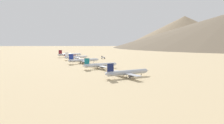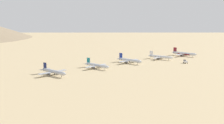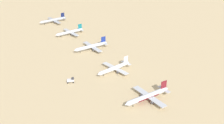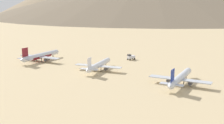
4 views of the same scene
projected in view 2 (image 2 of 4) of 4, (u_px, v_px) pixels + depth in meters
ground_plane at (132, 64)px, 286.80m from camera, size 1800.00×1800.00×0.00m
parked_jet_0 at (53, 72)px, 225.63m from camera, size 34.50×27.96×9.96m
parked_jet_1 at (97, 65)px, 257.46m from camera, size 33.37×27.04×9.64m
parked_jet_2 at (129, 60)px, 288.86m from camera, size 35.77×29.02×10.32m
parked_jet_3 at (160, 57)px, 317.12m from camera, size 33.84×27.56×9.75m
parked_jet_4 at (184, 53)px, 345.89m from camera, size 37.24×30.21×10.75m
service_truck at (185, 61)px, 289.02m from camera, size 5.70×4.77×3.90m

